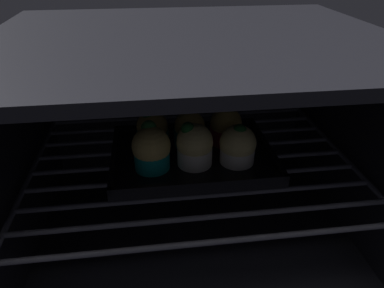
{
  "coord_description": "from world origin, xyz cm",
  "views": [
    {
      "loc": [
        -6.77,
        -29.48,
        47.17
      ],
      "look_at": [
        0.0,
        22.48,
        17.02
      ],
      "focal_mm": 33.22,
      "sensor_mm": 36.0,
      "label": 1
    }
  ],
  "objects_px": {
    "baking_tray": "(192,156)",
    "muffin_row1_col0": "(152,130)",
    "muffin_row0_col2": "(238,146)",
    "muffin_row0_col1": "(195,146)",
    "muffin_row1_col2": "(226,127)",
    "muffin_row1_col1": "(189,130)",
    "muffin_row0_col0": "(151,149)"
  },
  "relations": [
    {
      "from": "baking_tray",
      "to": "muffin_row1_col0",
      "type": "distance_m",
      "value": 0.08
    },
    {
      "from": "muffin_row0_col2",
      "to": "muffin_row1_col0",
      "type": "xyz_separation_m",
      "value": [
        -0.14,
        0.07,
        0.0
      ]
    },
    {
      "from": "muffin_row0_col1",
      "to": "muffin_row0_col2",
      "type": "distance_m",
      "value": 0.07
    },
    {
      "from": "muffin_row0_col1",
      "to": "baking_tray",
      "type": "bearing_deg",
      "value": 89.8
    },
    {
      "from": "muffin_row0_col2",
      "to": "baking_tray",
      "type": "bearing_deg",
      "value": 153.24
    },
    {
      "from": "muffin_row1_col2",
      "to": "muffin_row0_col2",
      "type": "bearing_deg",
      "value": -85.64
    },
    {
      "from": "baking_tray",
      "to": "muffin_row1_col1",
      "type": "relative_size",
      "value": 4.28
    },
    {
      "from": "muffin_row0_col0",
      "to": "muffin_row1_col1",
      "type": "xyz_separation_m",
      "value": [
        0.07,
        0.07,
        -0.01
      ]
    },
    {
      "from": "muffin_row1_col1",
      "to": "muffin_row0_col1",
      "type": "bearing_deg",
      "value": -88.25
    },
    {
      "from": "muffin_row0_col2",
      "to": "muffin_row1_col2",
      "type": "distance_m",
      "value": 0.07
    },
    {
      "from": "muffin_row1_col0",
      "to": "muffin_row1_col2",
      "type": "relative_size",
      "value": 1.08
    },
    {
      "from": "muffin_row0_col1",
      "to": "muffin_row1_col0",
      "type": "xyz_separation_m",
      "value": [
        -0.07,
        0.07,
        -0.0
      ]
    },
    {
      "from": "baking_tray",
      "to": "muffin_row1_col1",
      "type": "distance_m",
      "value": 0.05
    },
    {
      "from": "muffin_row1_col0",
      "to": "muffin_row1_col2",
      "type": "distance_m",
      "value": 0.13
    },
    {
      "from": "muffin_row0_col1",
      "to": "muffin_row1_col1",
      "type": "bearing_deg",
      "value": 91.75
    },
    {
      "from": "muffin_row1_col1",
      "to": "muffin_row1_col2",
      "type": "distance_m",
      "value": 0.07
    },
    {
      "from": "muffin_row0_col0",
      "to": "muffin_row0_col2",
      "type": "relative_size",
      "value": 1.12
    },
    {
      "from": "muffin_row0_col1",
      "to": "muffin_row1_col1",
      "type": "relative_size",
      "value": 1.2
    },
    {
      "from": "muffin_row0_col0",
      "to": "muffin_row1_col2",
      "type": "distance_m",
      "value": 0.15
    },
    {
      "from": "muffin_row0_col2",
      "to": "muffin_row1_col2",
      "type": "height_order",
      "value": "muffin_row0_col2"
    },
    {
      "from": "muffin_row1_col0",
      "to": "muffin_row0_col2",
      "type": "bearing_deg",
      "value": -27.12
    },
    {
      "from": "muffin_row0_col2",
      "to": "muffin_row1_col0",
      "type": "distance_m",
      "value": 0.15
    },
    {
      "from": "muffin_row0_col1",
      "to": "muffin_row1_col0",
      "type": "distance_m",
      "value": 0.09
    },
    {
      "from": "muffin_row1_col1",
      "to": "muffin_row1_col2",
      "type": "relative_size",
      "value": 0.96
    },
    {
      "from": "muffin_row0_col2",
      "to": "muffin_row1_col2",
      "type": "bearing_deg",
      "value": 94.36
    },
    {
      "from": "baking_tray",
      "to": "muffin_row1_col2",
      "type": "bearing_deg",
      "value": 26.43
    },
    {
      "from": "muffin_row0_col0",
      "to": "muffin_row1_col1",
      "type": "relative_size",
      "value": 1.22
    },
    {
      "from": "muffin_row0_col0",
      "to": "muffin_row1_col1",
      "type": "height_order",
      "value": "muffin_row0_col0"
    },
    {
      "from": "baking_tray",
      "to": "muffin_row1_col0",
      "type": "height_order",
      "value": "muffin_row1_col0"
    },
    {
      "from": "muffin_row1_col1",
      "to": "muffin_row1_col2",
      "type": "xyz_separation_m",
      "value": [
        0.07,
        0.0,
        0.0
      ]
    },
    {
      "from": "muffin_row1_col0",
      "to": "muffin_row1_col1",
      "type": "height_order",
      "value": "muffin_row1_col0"
    },
    {
      "from": "muffin_row0_col0",
      "to": "muffin_row1_col0",
      "type": "bearing_deg",
      "value": 86.97
    }
  ]
}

